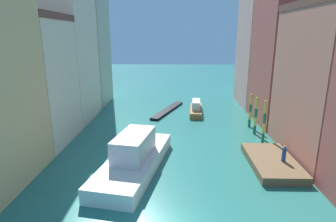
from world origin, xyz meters
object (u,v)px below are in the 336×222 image
at_px(vaporetto_white, 134,157).
at_px(mooring_pole_0, 264,121).
at_px(waterfront_dock, 272,162).
at_px(motorboat_0, 196,108).
at_px(mooring_pole_2, 250,110).
at_px(gondola_black, 168,110).
at_px(person_on_dock, 284,154).
at_px(mooring_pole_1, 256,115).

bearing_deg(vaporetto_white, mooring_pole_0, 26.71).
bearing_deg(mooring_pole_0, waterfront_dock, -98.84).
xyz_separation_m(vaporetto_white, motorboat_0, (6.78, 18.61, -0.38)).
relative_size(mooring_pole_2, gondola_black, 0.40).
height_order(waterfront_dock, vaporetto_white, vaporetto_white).
height_order(person_on_dock, mooring_pole_0, mooring_pole_0).
bearing_deg(mooring_pole_2, motorboat_0, 135.69).
height_order(waterfront_dock, mooring_pole_2, mooring_pole_2).
bearing_deg(mooring_pole_2, waterfront_dock, -94.23).
xyz_separation_m(waterfront_dock, mooring_pole_2, (0.84, 11.30, 1.85)).
bearing_deg(mooring_pole_1, mooring_pole_2, 88.48).
bearing_deg(vaporetto_white, motorboat_0, 69.99).
xyz_separation_m(waterfront_dock, motorboat_0, (-5.64, 17.63, 0.40)).
bearing_deg(vaporetto_white, person_on_dock, 1.80).
height_order(mooring_pole_2, motorboat_0, mooring_pole_2).
bearing_deg(gondola_black, mooring_pole_2, -34.49).
relative_size(mooring_pole_2, vaporetto_white, 0.34).
relative_size(person_on_dock, mooring_pole_1, 0.33).
bearing_deg(mooring_pole_1, mooring_pole_0, -87.45).
height_order(mooring_pole_0, motorboat_0, mooring_pole_0).
xyz_separation_m(waterfront_dock, vaporetto_white, (-12.42, -0.98, 0.78)).
height_order(mooring_pole_0, gondola_black, mooring_pole_0).
bearing_deg(person_on_dock, mooring_pole_1, 90.12).
bearing_deg(vaporetto_white, waterfront_dock, 4.50).
height_order(waterfront_dock, motorboat_0, motorboat_0).
bearing_deg(motorboat_0, mooring_pole_0, -61.25).
bearing_deg(gondola_black, vaporetto_white, -97.11).
bearing_deg(waterfront_dock, mooring_pole_1, 84.90).
height_order(mooring_pole_1, vaporetto_white, mooring_pole_1).
bearing_deg(person_on_dock, vaporetto_white, -178.20).
bearing_deg(mooring_pole_2, gondola_black, 145.51).
xyz_separation_m(person_on_dock, mooring_pole_1, (-0.02, 9.12, 0.91)).
height_order(mooring_pole_0, mooring_pole_1, mooring_pole_0).
relative_size(person_on_dock, motorboat_0, 0.21).
xyz_separation_m(person_on_dock, vaporetto_white, (-13.20, -0.41, -0.28)).
relative_size(mooring_pole_1, motorboat_0, 0.64).
xyz_separation_m(mooring_pole_0, vaporetto_white, (-13.31, -6.70, -1.32)).
bearing_deg(vaporetto_white, gondola_black, 82.89).
relative_size(vaporetto_white, gondola_black, 1.19).
xyz_separation_m(mooring_pole_0, gondola_black, (-10.85, 13.00, -2.28)).
height_order(person_on_dock, mooring_pole_1, mooring_pole_1).
relative_size(mooring_pole_0, mooring_pole_2, 1.11).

